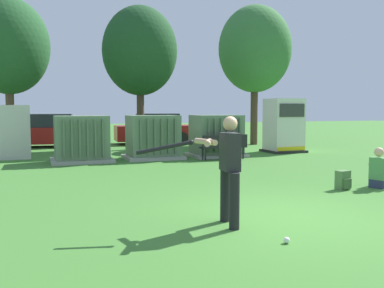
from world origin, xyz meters
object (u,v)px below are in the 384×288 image
(batter, at_px, (226,165))
(sports_ball, at_px, (287,240))
(transformer_west, at_px, (82,139))
(seated_spectator, at_px, (380,172))
(parked_car_left_of_center, at_px, (155,130))
(park_bench, at_px, (224,145))
(generator_enclosure, at_px, (284,126))
(transformer_mid_west, at_px, (153,138))
(backpack, at_px, (343,180))
(transformer_mid_east, at_px, (216,136))
(parked_car_leftmost, at_px, (48,132))

(batter, bearing_deg, sports_ball, -70.19)
(transformer_west, distance_m, batter, 9.26)
(seated_spectator, relative_size, parked_car_left_of_center, 0.22)
(park_bench, bearing_deg, generator_enclosure, 23.91)
(transformer_west, bearing_deg, transformer_mid_west, 1.38)
(sports_ball, height_order, seated_spectator, seated_spectator)
(batter, bearing_deg, backpack, 25.22)
(park_bench, distance_m, batter, 8.86)
(transformer_mid_east, height_order, parked_car_leftmost, same)
(seated_spectator, xyz_separation_m, parked_car_left_of_center, (-1.58, 14.25, 0.38))
(transformer_west, relative_size, transformer_mid_west, 1.00)
(transformer_mid_east, xyz_separation_m, park_bench, (-0.14, -1.04, -0.25))
(seated_spectator, bearing_deg, generator_enclosure, 73.12)
(transformer_west, relative_size, parked_car_leftmost, 0.48)
(parked_car_leftmost, bearing_deg, backpack, -66.60)
(transformer_mid_east, xyz_separation_m, parked_car_left_of_center, (-0.58, 6.86, -0.04))
(parked_car_leftmost, distance_m, parked_car_left_of_center, 5.50)
(batter, xyz_separation_m, seated_spectator, (4.80, 1.70, -0.60))
(transformer_mid_east, distance_m, parked_car_left_of_center, 6.89)
(sports_ball, xyz_separation_m, parked_car_leftmost, (-2.68, 16.97, 0.71))
(sports_ball, xyz_separation_m, parked_car_left_of_center, (2.82, 17.07, 0.71))
(transformer_mid_west, xyz_separation_m, backpack, (2.53, -7.43, -0.57))
(parked_car_leftmost, bearing_deg, transformer_west, -81.93)
(transformer_mid_east, relative_size, park_bench, 1.16)
(generator_enclosure, height_order, sports_ball, generator_enclosure)
(transformer_mid_east, distance_m, batter, 9.85)
(park_bench, distance_m, backpack, 6.27)
(generator_enclosure, distance_m, parked_car_left_of_center, 7.49)
(transformer_mid_west, xyz_separation_m, parked_car_left_of_center, (1.95, 6.73, -0.04))
(park_bench, height_order, batter, batter)
(transformer_west, height_order, transformer_mid_west, same)
(transformer_west, xyz_separation_m, park_bench, (4.99, -1.11, -0.25))
(batter, relative_size, sports_ball, 19.33)
(transformer_mid_east, height_order, generator_enclosure, generator_enclosure)
(generator_enclosure, xyz_separation_m, batter, (-7.21, -9.62, -0.16))
(parked_car_left_of_center, bearing_deg, batter, -101.42)
(parked_car_leftmost, bearing_deg, generator_enclosure, -33.30)
(transformer_mid_west, distance_m, batter, 9.31)
(parked_car_leftmost, bearing_deg, sports_ball, -81.03)
(transformer_mid_east, distance_m, sports_ball, 10.78)
(generator_enclosure, distance_m, backpack, 8.59)
(transformer_mid_west, bearing_deg, park_bench, -26.18)
(sports_ball, distance_m, parked_car_left_of_center, 17.31)
(transformer_west, bearing_deg, seated_spectator, -50.61)
(sports_ball, relative_size, parked_car_left_of_center, 0.02)
(transformer_west, relative_size, park_bench, 1.16)
(sports_ball, bearing_deg, backpack, 40.52)
(sports_ball, bearing_deg, parked_car_left_of_center, 80.62)
(park_bench, distance_m, parked_car_left_of_center, 7.91)
(sports_ball, distance_m, seated_spectator, 5.23)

